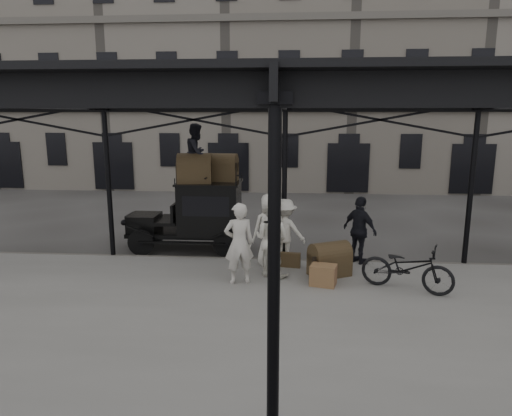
{
  "coord_description": "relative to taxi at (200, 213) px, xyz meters",
  "views": [
    {
      "loc": [
        0.17,
        -10.48,
        4.19
      ],
      "look_at": [
        -0.76,
        1.6,
        1.7
      ],
      "focal_mm": 32.0,
      "sensor_mm": 36.0,
      "label": 1
    }
  ],
  "objects": [
    {
      "name": "suitcase_flat",
      "position": [
        2.78,
        -1.87,
        -0.85
      ],
      "size": [
        0.62,
        0.24,
        0.4
      ],
      "primitive_type": "cube",
      "rotation": [
        0.0,
        0.0,
        -0.15
      ],
      "color": "#43361F",
      "rests_on": "platform"
    },
    {
      "name": "porter_centre",
      "position": [
        2.26,
        -1.7,
        -0.06
      ],
      "size": [
        1.13,
        0.95,
        1.98
      ],
      "primitive_type": "imported",
      "rotation": [
        0.0,
        0.0,
        3.52
      ],
      "color": "beige",
      "rests_on": "platform"
    },
    {
      "name": "porter_official",
      "position": [
        4.7,
        -1.36,
        -0.12
      ],
      "size": [
        1.07,
        1.12,
        1.87
      ],
      "primitive_type": "imported",
      "rotation": [
        0.0,
        0.0,
        2.31
      ],
      "color": "black",
      "rests_on": "platform"
    },
    {
      "name": "porter_left",
      "position": [
        1.57,
        -3.12,
        -0.06
      ],
      "size": [
        0.84,
        0.67,
        1.99
      ],
      "primitive_type": "imported",
      "rotation": [
        0.0,
        0.0,
        3.44
      ],
      "color": "beige",
      "rests_on": "platform"
    },
    {
      "name": "porter_roof",
      "position": [
        -0.03,
        -0.1,
        1.85
      ],
      "size": [
        0.81,
        0.96,
        1.75
      ],
      "primitive_type": "imported",
      "rotation": [
        0.0,
        0.0,
        1.38
      ],
      "color": "black",
      "rests_on": "taxi"
    },
    {
      "name": "wicker_hamper",
      "position": [
        3.61,
        -3.13,
        -0.8
      ],
      "size": [
        0.69,
        0.59,
        0.5
      ],
      "primitive_type": "cube",
      "rotation": [
        0.0,
        0.0,
        -0.26
      ],
      "color": "olive",
      "rests_on": "platform"
    },
    {
      "name": "bicycle",
      "position": [
        5.52,
        -3.31,
        -0.5
      ],
      "size": [
        2.23,
        1.52,
        1.11
      ],
      "primitive_type": "imported",
      "rotation": [
        0.0,
        0.0,
        1.16
      ],
      "color": "black",
      "rests_on": "platform"
    },
    {
      "name": "building_frontage",
      "position": [
        2.62,
        14.84,
        5.8
      ],
      "size": [
        64.0,
        8.0,
        14.0
      ],
      "primitive_type": "cube",
      "color": "slate",
      "rests_on": "ground"
    },
    {
      "name": "porter_midleft",
      "position": [
        2.33,
        -2.53,
        -0.1
      ],
      "size": [
        1.15,
        1.04,
        1.91
      ],
      "primitive_type": "imported",
      "rotation": [
        0.0,
        0.0,
        2.71
      ],
      "color": "silver",
      "rests_on": "platform"
    },
    {
      "name": "steamer_trunk_platform",
      "position": [
        3.81,
        -2.43,
        -0.69
      ],
      "size": [
        1.16,
        0.99,
        0.73
      ],
      "primitive_type": null,
      "rotation": [
        0.0,
        0.0,
        0.47
      ],
      "color": "#43361F",
      "rests_on": "platform"
    },
    {
      "name": "steamer_trunk_roof_far",
      "position": [
        0.67,
        0.2,
        1.33
      ],
      "size": [
        1.01,
        0.68,
        0.7
      ],
      "primitive_type": null,
      "rotation": [
        0.0,
        0.0,
        -0.1
      ],
      "color": "#43361F",
      "rests_on": "taxi"
    },
    {
      "name": "canopy",
      "position": [
        2.62,
        -4.89,
        3.39
      ],
      "size": [
        22.5,
        9.0,
        4.74
      ],
      "color": "black",
      "rests_on": "ground"
    },
    {
      "name": "platform",
      "position": [
        2.62,
        -5.16,
        -1.13
      ],
      "size": [
        28.0,
        8.0,
        0.15
      ],
      "primitive_type": "cube",
      "color": "slate",
      "rests_on": "ground"
    },
    {
      "name": "taxi",
      "position": [
        0.0,
        0.0,
        0.0
      ],
      "size": [
        3.65,
        1.55,
        2.18
      ],
      "color": "black",
      "rests_on": "ground"
    },
    {
      "name": "steamer_trunk_roof_near",
      "position": [
        -0.08,
        -0.25,
        1.34
      ],
      "size": [
        1.07,
        0.72,
        0.74
      ],
      "primitive_type": null,
      "rotation": [
        0.0,
        0.0,
        0.12
      ],
      "color": "#43361F",
      "rests_on": "taxi"
    },
    {
      "name": "porter_right",
      "position": [
        2.66,
        -1.42,
        -0.16
      ],
      "size": [
        1.29,
        0.96,
        1.78
      ],
      "primitive_type": "imported",
      "rotation": [
        0.0,
        0.0,
        2.85
      ],
      "color": "silver",
      "rests_on": "platform"
    },
    {
      "name": "suitcase_upright",
      "position": [
        3.4,
        -2.87,
        -0.83
      ],
      "size": [
        0.27,
        0.62,
        0.45
      ],
      "primitive_type": "cube",
      "rotation": [
        0.0,
        0.0,
        -0.2
      ],
      "color": "#43361F",
      "rests_on": "platform"
    },
    {
      "name": "ground",
      "position": [
        2.62,
        -3.16,
        -1.2
      ],
      "size": [
        120.0,
        120.0,
        0.0
      ],
      "primitive_type": "plane",
      "color": "#383533",
      "rests_on": "ground"
    }
  ]
}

